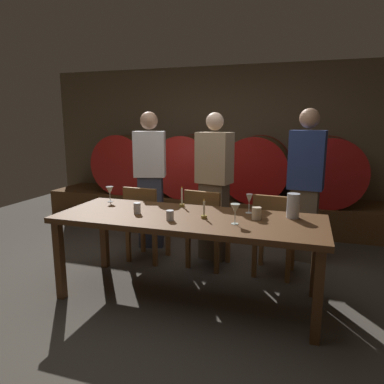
# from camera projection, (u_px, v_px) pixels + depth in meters

# --- Properties ---
(ground_plane) EXTENTS (8.31, 8.31, 0.00)m
(ground_plane) POSITION_uv_depth(u_px,v_px,m) (159.00, 292.00, 3.38)
(ground_plane) COLOR #3F3A33
(back_wall) EXTENTS (6.39, 0.24, 2.47)m
(back_wall) POSITION_uv_depth(u_px,v_px,m) (229.00, 143.00, 5.97)
(back_wall) COLOR brown
(back_wall) RESTS_ON ground
(barrel_shelf) EXTENTS (5.75, 0.90, 0.42)m
(barrel_shelf) POSITION_uv_depth(u_px,v_px,m) (220.00, 209.00, 5.65)
(barrel_shelf) COLOR brown
(barrel_shelf) RESTS_ON ground
(wine_barrel_far_left) EXTENTS (0.97, 0.79, 0.97)m
(wine_barrel_far_left) POSITION_uv_depth(u_px,v_px,m) (129.00, 163.00, 6.00)
(wine_barrel_far_left) COLOR #513319
(wine_barrel_far_left) RESTS_ON barrel_shelf
(wine_barrel_center_left) EXTENTS (0.97, 0.79, 0.97)m
(wine_barrel_center_left) POSITION_uv_depth(u_px,v_px,m) (189.00, 165.00, 5.68)
(wine_barrel_center_left) COLOR #513319
(wine_barrel_center_left) RESTS_ON barrel_shelf
(wine_barrel_center_right) EXTENTS (0.97, 0.79, 0.97)m
(wine_barrel_center_right) POSITION_uv_depth(u_px,v_px,m) (257.00, 168.00, 5.35)
(wine_barrel_center_right) COLOR brown
(wine_barrel_center_right) RESTS_ON barrel_shelf
(wine_barrel_far_right) EXTENTS (0.97, 0.79, 0.97)m
(wine_barrel_far_right) POSITION_uv_depth(u_px,v_px,m) (329.00, 171.00, 5.04)
(wine_barrel_far_right) COLOR brown
(wine_barrel_far_right) RESTS_ON barrel_shelf
(dining_table) EXTENTS (2.36, 0.87, 0.77)m
(dining_table) POSITION_uv_depth(u_px,v_px,m) (188.00, 224.00, 3.14)
(dining_table) COLOR #4C2D16
(dining_table) RESTS_ON ground
(chair_left) EXTENTS (0.42, 0.42, 0.88)m
(chair_left) POSITION_uv_depth(u_px,v_px,m) (145.00, 220.00, 4.04)
(chair_left) COLOR brown
(chair_left) RESTS_ON ground
(chair_center) EXTENTS (0.45, 0.45, 0.88)m
(chair_center) POSITION_uv_depth(u_px,v_px,m) (206.00, 225.00, 3.85)
(chair_center) COLOR brown
(chair_center) RESTS_ON ground
(chair_right) EXTENTS (0.43, 0.43, 0.88)m
(chair_right) POSITION_uv_depth(u_px,v_px,m) (274.00, 231.00, 3.63)
(chair_right) COLOR brown
(chair_right) RESTS_ON ground
(guest_left) EXTENTS (0.43, 0.34, 1.71)m
(guest_left) POSITION_uv_depth(u_px,v_px,m) (150.00, 179.00, 4.46)
(guest_left) COLOR #33384C
(guest_left) RESTS_ON ground
(guest_center) EXTENTS (0.42, 0.32, 1.69)m
(guest_center) POSITION_uv_depth(u_px,v_px,m) (214.00, 186.00, 4.05)
(guest_center) COLOR brown
(guest_center) RESTS_ON ground
(guest_right) EXTENTS (0.41, 0.29, 1.74)m
(guest_right) POSITION_uv_depth(u_px,v_px,m) (305.00, 184.00, 4.01)
(guest_right) COLOR brown
(guest_right) RESTS_ON ground
(candle_left) EXTENTS (0.05, 0.05, 0.21)m
(candle_left) POSITION_uv_depth(u_px,v_px,m) (182.00, 201.00, 3.48)
(candle_left) COLOR olive
(candle_left) RESTS_ON dining_table
(candle_right) EXTENTS (0.05, 0.05, 0.18)m
(candle_right) POSITION_uv_depth(u_px,v_px,m) (204.00, 213.00, 3.06)
(candle_right) COLOR olive
(candle_right) RESTS_ON dining_table
(pitcher) EXTENTS (0.11, 0.11, 0.21)m
(pitcher) POSITION_uv_depth(u_px,v_px,m) (293.00, 206.00, 3.06)
(pitcher) COLOR silver
(pitcher) RESTS_ON dining_table
(wine_glass_left) EXTENTS (0.08, 0.08, 0.16)m
(wine_glass_left) POSITION_uv_depth(u_px,v_px,m) (110.00, 191.00, 3.66)
(wine_glass_left) COLOR white
(wine_glass_left) RESTS_ON dining_table
(wine_glass_center) EXTENTS (0.08, 0.08, 0.17)m
(wine_glass_center) POSITION_uv_depth(u_px,v_px,m) (235.00, 209.00, 2.87)
(wine_glass_center) COLOR silver
(wine_glass_center) RESTS_ON dining_table
(wine_glass_right) EXTENTS (0.06, 0.06, 0.18)m
(wine_glass_right) POSITION_uv_depth(u_px,v_px,m) (249.00, 199.00, 3.22)
(wine_glass_right) COLOR white
(wine_glass_right) RESTS_ON dining_table
(cup_left) EXTENTS (0.06, 0.06, 0.10)m
(cup_left) POSITION_uv_depth(u_px,v_px,m) (137.00, 208.00, 3.21)
(cup_left) COLOR silver
(cup_left) RESTS_ON dining_table
(cup_center) EXTENTS (0.06, 0.06, 0.09)m
(cup_center) POSITION_uv_depth(u_px,v_px,m) (170.00, 215.00, 2.99)
(cup_center) COLOR silver
(cup_center) RESTS_ON dining_table
(cup_right) EXTENTS (0.08, 0.08, 0.11)m
(cup_right) POSITION_uv_depth(u_px,v_px,m) (257.00, 213.00, 3.03)
(cup_right) COLOR beige
(cup_right) RESTS_ON dining_table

